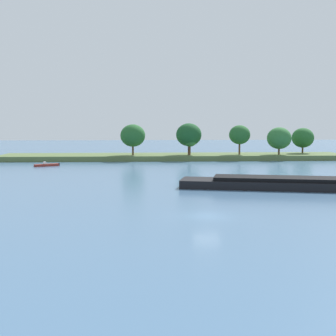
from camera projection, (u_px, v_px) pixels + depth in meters
The scene contains 3 objects.
ground_plane at pixel (207, 216), 46.22m from camera, with size 400.00×400.00×0.00m, color #476B8E.
treeline_island at pixel (193, 149), 116.88m from camera, with size 83.44×13.66×8.79m.
small_motorboat at pixel (47, 165), 98.65m from camera, with size 4.94×3.47×0.96m.
Camera 1 is at (-6.36, -45.28, 9.00)m, focal length 51.26 mm.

